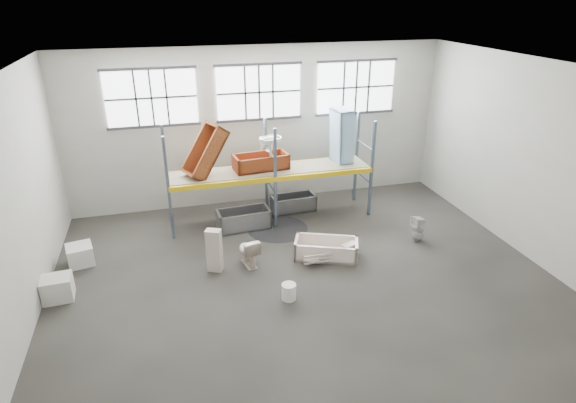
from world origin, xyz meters
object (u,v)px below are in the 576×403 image
object	(u,v)px
toilet_beige	(248,251)
blue_tub_upright	(341,136)
steel_tub_left	(244,219)
rust_tub_flat	(261,162)
carton_near	(58,288)
cistern_tall	(214,250)
bucket	(289,292)
bathtub_beige	(326,249)
toilet_white	(418,229)
steel_tub_right	(293,203)

from	to	relation	value
toilet_beige	blue_tub_upright	world-z (taller)	blue_tub_upright
toilet_beige	steel_tub_left	xyz separation A→B (m)	(0.26, 2.08, -0.11)
rust_tub_flat	carton_near	xyz separation A→B (m)	(-5.40, -2.98, -1.54)
cistern_tall	bucket	bearing A→B (deg)	-24.93
toilet_beige	blue_tub_upright	bearing A→B (deg)	-154.00
toilet_beige	cistern_tall	bearing A→B (deg)	-7.78
steel_tub_left	rust_tub_flat	world-z (taller)	rust_tub_flat
bathtub_beige	steel_tub_left	xyz separation A→B (m)	(-1.79, 2.24, 0.04)
toilet_white	rust_tub_flat	xyz separation A→B (m)	(-3.90, 2.64, 1.44)
steel_tub_left	steel_tub_right	xyz separation A→B (m)	(1.74, 0.80, -0.03)
bathtub_beige	blue_tub_upright	size ratio (longest dim) A/B	0.99
steel_tub_left	toilet_beige	bearing A→B (deg)	-97.02
bathtub_beige	carton_near	distance (m)	6.52
steel_tub_left	steel_tub_right	size ratio (longest dim) A/B	1.11
blue_tub_upright	toilet_beige	bearing A→B (deg)	-142.24
steel_tub_right	carton_near	size ratio (longest dim) A/B	2.12
toilet_beige	cistern_tall	distance (m)	0.88
toilet_beige	steel_tub_left	size ratio (longest dim) A/B	0.50
toilet_white	steel_tub_right	size ratio (longest dim) A/B	0.55
toilet_white	rust_tub_flat	distance (m)	4.92
steel_tub_left	blue_tub_upright	bearing A→B (deg)	10.67
steel_tub_left	toilet_white	bearing A→B (deg)	-24.44
cistern_tall	toilet_white	xyz separation A→B (m)	(5.68, 0.06, -0.19)
steel_tub_right	steel_tub_left	bearing A→B (deg)	-155.29
cistern_tall	steel_tub_right	size ratio (longest dim) A/B	0.82
bathtub_beige	toilet_white	xyz separation A→B (m)	(2.77, 0.16, 0.14)
steel_tub_right	carton_near	bearing A→B (deg)	-153.50
toilet_white	carton_near	xyz separation A→B (m)	(-9.29, -0.35, -0.10)
bucket	steel_tub_left	bearing A→B (deg)	95.29
toilet_white	bucket	xyz separation A→B (m)	(-4.22, -1.73, -0.18)
toilet_beige	bucket	size ratio (longest dim) A/B	1.98
blue_tub_upright	carton_near	world-z (taller)	blue_tub_upright
cistern_tall	bucket	world-z (taller)	cistern_tall
steel_tub_left	steel_tub_right	distance (m)	1.92
toilet_beige	bucket	distance (m)	1.84
toilet_beige	carton_near	bearing A→B (deg)	-7.36
cistern_tall	bucket	xyz separation A→B (m)	(1.47, -1.67, -0.37)
bathtub_beige	steel_tub_left	world-z (taller)	steel_tub_left
steel_tub_left	carton_near	world-z (taller)	steel_tub_left
carton_near	steel_tub_left	bearing A→B (deg)	27.15
rust_tub_flat	bathtub_beige	bearing A→B (deg)	-68.18
toilet_white	steel_tub_left	distance (m)	5.02
blue_tub_upright	bucket	bearing A→B (deg)	-122.94
carton_near	blue_tub_upright	bearing A→B (deg)	20.89
bathtub_beige	steel_tub_right	distance (m)	3.04
cistern_tall	toilet_white	world-z (taller)	cistern_tall
toilet_white	toilet_beige	bearing A→B (deg)	-99.71
steel_tub_right	rust_tub_flat	size ratio (longest dim) A/B	0.87
steel_tub_right	blue_tub_upright	size ratio (longest dim) A/B	0.83
rust_tub_flat	bucket	distance (m)	4.67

